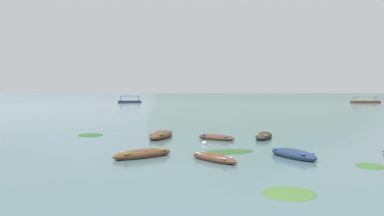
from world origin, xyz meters
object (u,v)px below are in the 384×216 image
(rowboat_5, at_px, (216,137))
(rowboat_6, at_px, (293,154))
(rowboat_2, at_px, (161,135))
(rowboat_4, at_px, (214,158))
(rowboat_0, at_px, (143,154))
(rowboat_1, at_px, (264,136))
(ferry_1, at_px, (365,102))
(ferry_0, at_px, (130,101))
(mooring_buoy, at_px, (204,143))

(rowboat_5, bearing_deg, rowboat_6, -69.35)
(rowboat_2, height_order, rowboat_4, rowboat_2)
(rowboat_0, height_order, rowboat_5, rowboat_0)
(rowboat_5, bearing_deg, rowboat_1, 7.44)
(rowboat_1, bearing_deg, rowboat_4, -118.35)
(ferry_1, bearing_deg, rowboat_6, -119.94)
(ferry_0, bearing_deg, rowboat_1, -79.03)
(rowboat_1, bearing_deg, mooring_buoy, -147.63)
(rowboat_0, relative_size, rowboat_6, 1.01)
(rowboat_2, relative_size, rowboat_6, 1.26)
(rowboat_0, distance_m, mooring_buoy, 6.62)
(rowboat_1, xyz_separation_m, ferry_0, (-20.01, 103.30, 0.25))
(rowboat_2, bearing_deg, rowboat_0, -95.93)
(ferry_1, distance_m, mooring_buoy, 116.37)
(rowboat_0, bearing_deg, mooring_buoy, 51.66)
(rowboat_1, distance_m, rowboat_4, 11.25)
(ferry_0, bearing_deg, rowboat_0, -84.52)
(rowboat_2, height_order, ferry_0, ferry_0)
(rowboat_5, xyz_separation_m, ferry_0, (-16.05, 103.82, 0.28))
(rowboat_1, height_order, rowboat_2, rowboat_2)
(rowboat_4, bearing_deg, mooring_buoy, 88.65)
(rowboat_0, xyz_separation_m, rowboat_4, (3.95, -1.42, -0.03))
(rowboat_5, relative_size, rowboat_6, 0.86)
(rowboat_4, bearing_deg, rowboat_1, 61.65)
(rowboat_0, bearing_deg, rowboat_4, -19.75)
(rowboat_5, height_order, ferry_0, ferry_0)
(rowboat_6, height_order, ferry_1, ferry_1)
(rowboat_1, distance_m, ferry_0, 105.22)
(rowboat_2, xyz_separation_m, mooring_buoy, (3.13, -4.24, -0.13))
(rowboat_4, height_order, rowboat_6, rowboat_6)
(rowboat_0, relative_size, rowboat_5, 1.17)
(rowboat_6, bearing_deg, rowboat_4, -171.64)
(ferry_1, bearing_deg, rowboat_2, -125.79)
(rowboat_5, distance_m, mooring_buoy, 3.03)
(rowboat_2, xyz_separation_m, rowboat_4, (2.97, -10.85, -0.06))
(rowboat_2, xyz_separation_m, rowboat_6, (7.63, -10.17, -0.03))
(rowboat_1, xyz_separation_m, rowboat_6, (-0.68, -9.21, -0.00))
(rowboat_0, distance_m, rowboat_4, 4.20)
(rowboat_0, xyz_separation_m, ferry_0, (-10.72, 111.78, 0.26))
(ferry_0, height_order, ferry_1, same)
(rowboat_2, relative_size, rowboat_5, 1.47)
(ferry_1, bearing_deg, rowboat_5, -123.57)
(rowboat_0, bearing_deg, ferry_1, 56.41)
(rowboat_1, relative_size, rowboat_2, 0.85)
(rowboat_6, height_order, mooring_buoy, mooring_buoy)
(rowboat_4, bearing_deg, rowboat_6, 8.36)
(rowboat_6, relative_size, mooring_buoy, 4.23)
(rowboat_6, xyz_separation_m, ferry_1, (59.42, 103.16, 0.25))
(ferry_1, bearing_deg, rowboat_0, -123.59)
(rowboat_0, bearing_deg, rowboat_6, -4.87)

